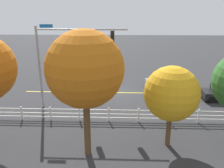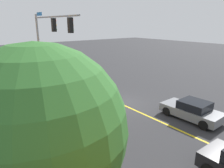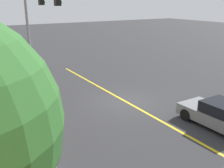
# 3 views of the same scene
# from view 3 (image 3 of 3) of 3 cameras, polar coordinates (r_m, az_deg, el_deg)

# --- Properties ---
(ground_plane) EXTENTS (120.00, 120.00, 0.00)m
(ground_plane) POSITION_cam_3_polar(r_m,az_deg,el_deg) (16.89, 2.95, -3.79)
(ground_plane) COLOR #2D2D30
(lane_center_stripe) EXTENTS (28.00, 0.16, 0.01)m
(lane_center_stripe) POSITION_cam_3_polar(r_m,az_deg,el_deg) (14.06, 12.28, -8.79)
(lane_center_stripe) COLOR gold
(lane_center_stripe) RESTS_ON ground_plane
(signal_assembly) EXTENTS (7.77, 0.37, 7.42)m
(signal_assembly) POSITION_cam_3_polar(r_m,az_deg,el_deg) (18.00, -16.08, 13.99)
(signal_assembly) COLOR gray
(signal_assembly) RESTS_ON ground_plane
(car_0) EXTENTS (4.18, 2.03, 1.36)m
(car_0) POSITION_cam_3_polar(r_m,az_deg,el_deg) (14.44, 22.45, -6.22)
(car_0) COLOR slate
(car_0) RESTS_ON ground_plane
(white_rail_fence) EXTENTS (26.10, 0.10, 1.15)m
(white_rail_fence) POSITION_cam_3_polar(r_m,az_deg,el_deg) (11.61, -16.76, -11.84)
(white_rail_fence) COLOR white
(white_rail_fence) RESTS_ON ground_plane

